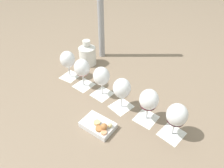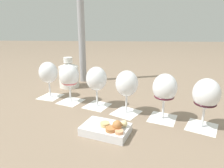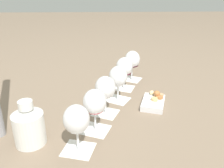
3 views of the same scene
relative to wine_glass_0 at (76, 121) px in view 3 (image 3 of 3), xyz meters
name	(u,v)px [view 3 (image 3 of 3)]	position (x,y,z in m)	size (l,w,h in m)	color
ground_plane	(112,106)	(0.34, -0.14, -0.13)	(8.00, 8.00, 0.00)	#7F6B56
tasting_card_0	(78,149)	(0.00, 0.00, -0.12)	(0.13, 0.14, 0.00)	white
tasting_card_1	(95,130)	(0.13, -0.06, -0.12)	(0.14, 0.14, 0.00)	white
tasting_card_2	(106,113)	(0.27, -0.11, -0.12)	(0.14, 0.14, 0.00)	white
tasting_card_3	(118,99)	(0.40, -0.17, -0.12)	(0.15, 0.15, 0.00)	white
tasting_card_4	(124,88)	(0.55, -0.22, -0.12)	(0.14, 0.14, 0.00)	white
tasting_card_5	(132,79)	(0.69, -0.28, -0.12)	(0.14, 0.15, 0.00)	white
wine_glass_0	(76,121)	(0.00, 0.00, 0.00)	(0.10, 0.10, 0.19)	white
wine_glass_1	(95,104)	(0.13, -0.06, 0.00)	(0.10, 0.10, 0.19)	white
wine_glass_2	(105,89)	(0.27, -0.11, 0.00)	(0.10, 0.10, 0.19)	white
wine_glass_3	(118,78)	(0.40, -0.17, 0.00)	(0.10, 0.10, 0.19)	white
wine_glass_4	(124,68)	(0.55, -0.22, 0.00)	(0.10, 0.10, 0.19)	white
wine_glass_5	(132,61)	(0.69, -0.28, 0.00)	(0.10, 0.10, 0.19)	white
ceramic_vase	(29,125)	(0.05, 0.19, -0.05)	(0.12, 0.12, 0.18)	white
snack_dish	(154,102)	(0.34, -0.35, -0.11)	(0.19, 0.15, 0.06)	silver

